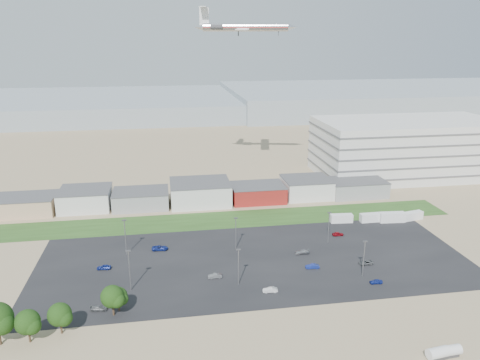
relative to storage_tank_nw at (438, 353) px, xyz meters
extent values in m
plane|color=#987F61|center=(-32.19, 27.04, -1.30)|extent=(700.00, 700.00, 0.00)
cube|color=black|center=(-27.19, 47.04, -1.30)|extent=(120.00, 50.00, 0.01)
cube|color=#28491B|center=(-32.19, 79.04, -1.29)|extent=(160.00, 16.00, 0.02)
cube|color=silver|center=(57.81, 122.04, 11.20)|extent=(80.00, 40.00, 25.00)
imported|color=#595B5E|center=(2.79, 39.73, -0.75)|extent=(4.04, 1.98, 1.10)
imported|color=navy|center=(-12.55, 39.86, -0.68)|extent=(3.87, 1.62, 1.24)
imported|color=navy|center=(0.92, 29.35, -0.75)|extent=(3.31, 1.51, 1.10)
imported|color=#595B5E|center=(-39.20, 38.89, -0.70)|extent=(3.67, 1.30, 1.21)
imported|color=navy|center=(-68.35, 48.53, -0.67)|extent=(3.86, 1.88, 1.27)
imported|color=maroon|center=(2.22, 59.74, -0.70)|extent=(3.60, 1.53, 1.21)
imported|color=navy|center=(-53.40, 58.24, -0.65)|extent=(4.84, 2.48, 1.31)
imported|color=#595B5E|center=(-67.25, 28.06, -0.74)|extent=(4.04, 2.01, 1.13)
imported|color=#A5A5AA|center=(-12.72, 48.91, -0.71)|extent=(4.18, 1.79, 1.20)
imported|color=silver|center=(-26.62, 29.62, -0.70)|extent=(3.75, 1.62, 1.20)
camera|label=1|loc=(-50.51, -69.89, 58.45)|focal=35.00mm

